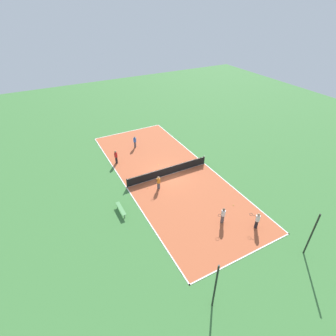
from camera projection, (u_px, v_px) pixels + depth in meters
name	position (u px, v px, depth m)	size (l,w,h in m)	color
ground_plane	(168.00, 175.00, 28.85)	(80.00, 80.00, 0.00)	#3D7538
court_surface	(168.00, 175.00, 28.85)	(9.80, 24.60, 0.02)	#B75633
tennis_net	(168.00, 171.00, 28.54)	(9.60, 0.10, 1.04)	black
bench	(121.00, 209.00, 23.73)	(0.36, 1.98, 0.45)	#4C8C4C
player_far_white	(257.00, 220.00, 21.83)	(0.77, 0.97, 1.62)	black
player_coach_red	(116.00, 156.00, 30.32)	(0.37, 0.37, 1.64)	black
player_near_blue	(135.00, 141.00, 33.50)	(0.50, 0.50, 1.55)	#4C4C51
player_center_orange	(158.00, 182.00, 26.35)	(0.96, 0.80, 1.47)	#4C4C51
player_near_white	(223.00, 214.00, 22.35)	(0.99, 0.64, 1.60)	#4C4C51
tennis_ball_near_net	(233.00, 205.00, 24.63)	(0.07, 0.07, 0.07)	#CCE033
tennis_ball_right_alley	(147.00, 188.00, 26.77)	(0.07, 0.07, 0.07)	#CCE033
tennis_ball_midcourt	(158.00, 165.00, 30.43)	(0.07, 0.07, 0.07)	#CCE033
fence_post_back_left	(311.00, 235.00, 19.04)	(0.12, 0.12, 4.07)	black
fence_post_back_right	(215.00, 287.00, 15.67)	(0.12, 0.12, 4.07)	black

